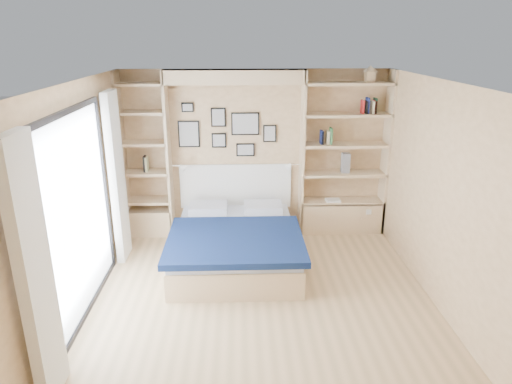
{
  "coord_description": "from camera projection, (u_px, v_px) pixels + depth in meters",
  "views": [
    {
      "loc": [
        -0.24,
        -4.58,
        2.95
      ],
      "look_at": [
        -0.04,
        0.9,
        1.07
      ],
      "focal_mm": 32.0,
      "sensor_mm": 36.0,
      "label": 1
    }
  ],
  "objects": [
    {
      "name": "ground",
      "position": [
        262.0,
        304.0,
        5.29
      ],
      "size": [
        4.5,
        4.5,
        0.0
      ],
      "primitive_type": "plane",
      "color": "tan",
      "rests_on": "ground"
    },
    {
      "name": "room_shell",
      "position": [
        229.0,
        177.0,
        6.37
      ],
      "size": [
        4.5,
        4.5,
        4.5
      ],
      "color": "tan",
      "rests_on": "ground"
    },
    {
      "name": "bed",
      "position": [
        236.0,
        243.0,
        6.22
      ],
      "size": [
        1.73,
        2.23,
        1.07
      ],
      "color": "beige",
      "rests_on": "ground"
    },
    {
      "name": "photo_gallery",
      "position": [
        225.0,
        130.0,
        6.86
      ],
      "size": [
        1.48,
        0.02,
        0.82
      ],
      "color": "black",
      "rests_on": "ground"
    },
    {
      "name": "reading_lamps",
      "position": [
        236.0,
        166.0,
        6.81
      ],
      "size": [
        1.92,
        0.12,
        0.15
      ],
      "color": "silver",
      "rests_on": "ground"
    },
    {
      "name": "shelf_decor",
      "position": [
        334.0,
        124.0,
        6.73
      ],
      "size": [
        3.44,
        0.23,
        2.03
      ],
      "color": "navy",
      "rests_on": "ground"
    }
  ]
}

